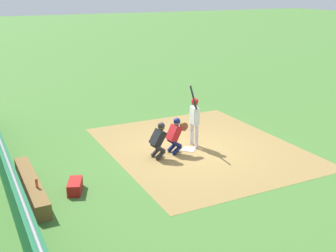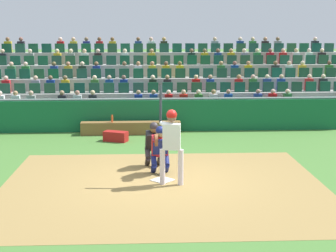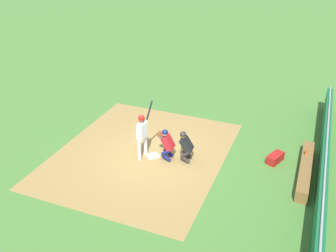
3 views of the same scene
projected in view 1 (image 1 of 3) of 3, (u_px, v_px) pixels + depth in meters
ground_plane at (189, 150)px, 14.91m from camera, size 160.00×160.00×0.00m
infield_dirt_patch at (201, 147)px, 15.13m from camera, size 7.67×6.38×0.01m
home_plate_marker at (189, 149)px, 14.91m from camera, size 0.62×0.62×0.02m
batter_at_plate at (195, 117)px, 14.86m from camera, size 0.58×0.50×2.35m
catcher_crouching at (175, 133)px, 14.41m from camera, size 0.48×0.72×1.28m
home_plate_umpire at (159, 139)px, 14.00m from camera, size 0.49×0.53×1.25m
dugout_wall at (5, 166)px, 12.09m from camera, size 13.77×0.24×1.20m
dugout_bench at (31, 186)px, 11.70m from camera, size 3.48×0.40×0.44m
water_bottle_on_bench at (37, 183)px, 11.07m from camera, size 0.07×0.07×0.26m
equipment_duffel_bag at (75, 186)px, 11.79m from camera, size 0.85×0.62×0.33m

